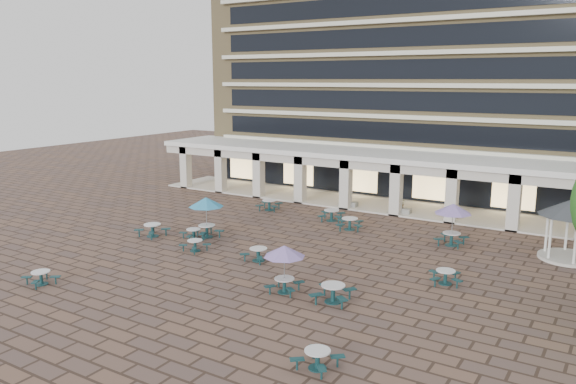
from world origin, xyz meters
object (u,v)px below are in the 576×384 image
Objects in this scene: picnic_table_0 at (195,244)px; planter_right at (401,209)px; picnic_table_2 at (333,292)px; gazebo at (573,214)px; picnic_table_1 at (41,277)px; planter_left at (348,201)px.

picnic_table_0 is 1.12× the size of planter_right.
planter_right is at bearing 91.31° from picnic_table_2.
gazebo is (8.65, 12.86, 2.15)m from picnic_table_2.
planter_right is (7.23, 15.50, 0.05)m from picnic_table_0.
planter_right is at bearing 72.58° from picnic_table_0.
planter_right is at bearing 77.90° from picnic_table_1.
planter_left is 4.49m from planter_right.
picnic_table_0 is at bearing 156.53° from picnic_table_2.
planter_left is at bearing 104.14° from picnic_table_2.
planter_right is at bearing 0.00° from planter_left.
planter_left is at bearing 180.00° from planter_right.
picnic_table_1 is 25.95m from planter_right.
planter_right is (-12.15, 5.29, -2.21)m from gazebo.
picnic_table_0 is 0.79× the size of picnic_table_2.
picnic_table_1 is at bearing -112.93° from planter_right.
picnic_table_1 is 1.16× the size of planter_right.
gazebo is 17.59m from planter_left.
picnic_table_1 is at bearing -166.70° from picnic_table_2.
planter_right reaches higher than picnic_table_0.
picnic_table_2 reaches higher than picnic_table_1.
gazebo is at bearing 50.72° from picnic_table_1.
picnic_table_0 is 11.05m from picnic_table_2.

